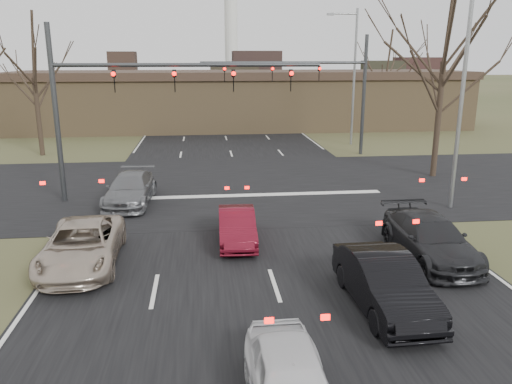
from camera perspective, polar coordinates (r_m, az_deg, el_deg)
ground at (r=12.41m, az=4.23°, el=-16.63°), size 360.00×360.00×0.00m
road_main at (r=70.69m, az=-4.66°, el=9.78°), size 14.00×300.00×0.02m
road_cross at (r=26.26m, az=-1.65°, el=0.76°), size 200.00×14.00×0.02m
building at (r=48.68m, az=-1.53°, el=10.56°), size 42.40×10.40×5.30m
mast_arm_near at (r=23.63m, az=-14.33°, el=11.14°), size 12.12×0.24×8.00m
mast_arm_far at (r=34.39m, az=7.73°, el=12.47°), size 11.12×0.24×8.00m
streetlight_right_near at (r=23.09m, az=22.24°, el=11.70°), size 2.34×0.25×10.00m
streetlight_right_far at (r=39.06m, az=10.93°, el=13.48°), size 2.34×0.25×10.00m
tree_right_near at (r=29.50m, az=21.13°, el=18.78°), size 6.90×6.90×11.50m
tree_left_far at (r=37.04m, az=-24.39°, el=15.10°), size 5.70×5.70×9.50m
tree_right_far at (r=48.45m, az=14.84°, el=15.14°), size 5.40×5.40×9.00m
car_silver_suv at (r=17.06m, az=-19.28°, el=-5.75°), size 2.48×5.08×1.39m
car_white_sedan at (r=9.94m, az=4.02°, el=-21.04°), size 1.58×3.90×1.33m
car_black_hatch at (r=13.89m, az=14.46°, el=-10.00°), size 1.71×4.53×1.48m
car_charcoal_sedan at (r=17.63m, az=19.26°, el=-5.01°), size 2.03×4.91×1.42m
car_grey_ahead at (r=23.58m, az=-14.18°, el=0.33°), size 2.20×4.86×1.38m
car_red_ahead at (r=18.12m, az=-2.20°, el=-3.93°), size 1.39×3.74×1.22m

